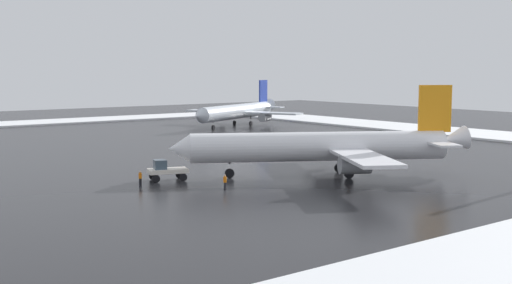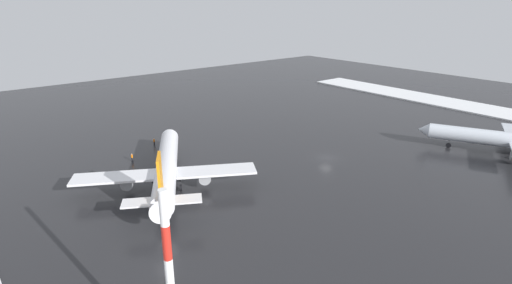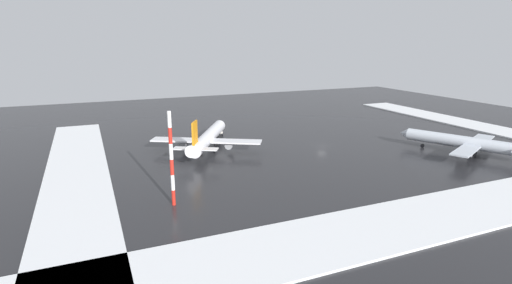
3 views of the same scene
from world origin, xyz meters
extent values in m
plane|color=#232326|center=(0.00, 0.00, 0.00)|extent=(240.00, 240.00, 0.00)
cube|color=white|center=(0.00, -50.00, 0.20)|extent=(152.00, 16.00, 0.39)
cube|color=white|center=(67.00, 0.00, 0.20)|extent=(14.00, 116.00, 0.39)
cylinder|color=white|center=(-32.07, 9.59, 3.68)|extent=(18.70, 29.17, 3.57)
cone|color=white|center=(-23.64, 24.38, 3.68)|extent=(4.20, 3.87, 3.39)
cone|color=white|center=(-40.59, -5.39, 4.31)|extent=(4.50, 4.76, 3.48)
cube|color=white|center=(-41.11, 11.11, 3.36)|extent=(14.16, 10.78, 0.38)
cylinder|color=gray|center=(-39.03, 10.53, 2.31)|extent=(3.59, 4.14, 2.10)
cube|color=white|center=(-26.14, 2.58, 3.36)|extent=(14.16, 10.78, 0.38)
cylinder|color=gray|center=(-27.70, 4.08, 2.31)|extent=(3.59, 4.14, 2.10)
cube|color=orange|center=(-39.34, -3.20, 8.20)|extent=(2.41, 3.84, 5.89)
cube|color=white|center=(-41.98, -1.46, 4.10)|extent=(5.74, 4.87, 0.25)
cube|color=white|center=(-36.50, -4.58, 4.10)|extent=(5.74, 4.87, 0.25)
cylinder|color=black|center=(-26.61, 19.18, 2.10)|extent=(0.25, 0.25, 0.74)
cylinder|color=black|center=(-26.61, 19.18, 0.58)|extent=(0.89, 1.19, 1.16)
cylinder|color=black|center=(-35.63, 7.99, 2.10)|extent=(0.25, 0.25, 0.74)
cylinder|color=black|center=(-35.63, 7.99, 0.58)|extent=(0.89, 1.19, 1.16)
cylinder|color=black|center=(-31.62, 5.70, 2.10)|extent=(0.25, 0.25, 0.74)
cylinder|color=black|center=(-31.62, 5.70, 0.58)|extent=(0.89, 1.19, 1.16)
cylinder|color=silver|center=(30.58, -22.59, 3.46)|extent=(15.92, 28.20, 3.36)
cone|color=silver|center=(23.62, -8.15, 3.46)|extent=(3.91, 3.53, 3.20)
cone|color=silver|center=(37.63, -37.21, 4.06)|extent=(4.11, 4.42, 3.27)
cube|color=silver|center=(24.56, -28.79, 3.17)|extent=(13.48, 9.51, 0.36)
cylinder|color=gray|center=(26.13, -27.48, 2.18)|extent=(3.24, 3.89, 1.98)
cube|color=silver|center=(39.18, -21.74, 3.17)|extent=(13.48, 9.51, 0.36)
cylinder|color=gray|center=(37.19, -22.16, 2.18)|extent=(3.24, 3.89, 1.98)
cube|color=navy|center=(36.60, -35.07, 7.72)|extent=(2.04, 3.72, 5.54)
cube|color=silver|center=(33.84, -36.18, 3.86)|extent=(5.40, 4.38, 0.24)
cube|color=silver|center=(39.19, -33.60, 3.86)|extent=(5.40, 4.38, 0.24)
cylinder|color=black|center=(26.07, -13.23, 1.98)|extent=(0.24, 0.24, 0.69)
cylinder|color=black|center=(26.07, -13.23, 0.54)|extent=(0.78, 1.13, 1.09)
cylinder|color=black|center=(29.91, -26.21, 1.98)|extent=(0.24, 0.24, 0.69)
cylinder|color=black|center=(29.91, -26.21, 0.54)|extent=(0.78, 1.13, 1.09)
cylinder|color=black|center=(33.83, -24.32, 1.98)|extent=(0.24, 0.24, 0.69)
cylinder|color=black|center=(33.83, -24.32, 0.54)|extent=(0.78, 1.13, 1.09)
cube|color=silver|center=(-23.58, 25.94, 1.15)|extent=(3.48, 5.05, 0.50)
cube|color=#3F5160|center=(-23.31, 26.82, 1.95)|extent=(1.85, 1.79, 1.10)
cylinder|color=black|center=(-24.04, 27.77, 0.45)|extent=(0.58, 0.95, 0.90)
cylinder|color=black|center=(-22.16, 27.17, 0.45)|extent=(0.58, 0.95, 0.90)
cylinder|color=black|center=(-25.01, 24.70, 0.45)|extent=(0.58, 0.95, 0.90)
cylinder|color=black|center=(-23.13, 24.10, 0.45)|extent=(0.58, 0.95, 0.90)
cylinder|color=black|center=(-24.88, 30.30, 0.42)|extent=(0.16, 0.16, 0.85)
cylinder|color=black|center=(-24.83, 30.10, 0.42)|extent=(0.16, 0.16, 0.85)
cylinder|color=orange|center=(-24.85, 30.20, 1.16)|extent=(0.36, 0.36, 0.62)
sphere|color=tan|center=(-24.85, 30.20, 1.59)|extent=(0.24, 0.24, 0.24)
cylinder|color=black|center=(-34.81, 7.16, 0.42)|extent=(0.16, 0.16, 0.85)
cylinder|color=black|center=(-34.97, 7.29, 0.42)|extent=(0.16, 0.16, 0.85)
cylinder|color=orange|center=(-34.89, 7.22, 1.16)|extent=(0.36, 0.36, 0.62)
sphere|color=tan|center=(-34.89, 7.22, 1.59)|extent=(0.24, 0.24, 0.24)
cylinder|color=black|center=(-32.78, 24.14, 0.42)|extent=(0.16, 0.16, 0.85)
cylinder|color=black|center=(-32.67, 23.97, 0.42)|extent=(0.16, 0.16, 0.85)
cylinder|color=orange|center=(-32.73, 24.05, 1.16)|extent=(0.36, 0.36, 0.62)
sphere|color=tan|center=(-32.73, 24.05, 1.59)|extent=(0.24, 0.24, 0.24)
camera|label=1|loc=(-89.43, 62.85, 13.01)|focal=45.00mm
camera|label=2|loc=(-61.22, -51.37, 31.25)|focal=28.00mm
camera|label=3|loc=(-63.33, -97.82, 30.56)|focal=28.00mm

